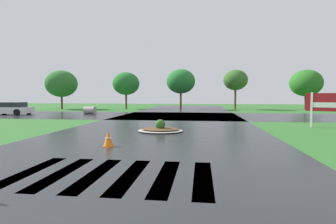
% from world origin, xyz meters
% --- Properties ---
extents(asphalt_roadway, '(11.49, 80.00, 0.01)m').
position_xyz_m(asphalt_roadway, '(0.00, 10.00, 0.00)').
color(asphalt_roadway, '#232628').
rests_on(asphalt_roadway, ground).
extents(asphalt_cross_road, '(90.00, 10.34, 0.01)m').
position_xyz_m(asphalt_cross_road, '(0.00, 23.09, 0.00)').
color(asphalt_cross_road, '#232628').
rests_on(asphalt_cross_road, ground).
extents(crosswalk_stripes, '(4.95, 3.01, 0.01)m').
position_xyz_m(crosswalk_stripes, '(0.00, 3.51, 0.00)').
color(crosswalk_stripes, white).
rests_on(crosswalk_stripes, ground).
extents(estate_billboard, '(2.77, 1.34, 2.19)m').
position_xyz_m(estate_billboard, '(10.13, 14.34, 1.47)').
color(estate_billboard, white).
rests_on(estate_billboard, ground).
extents(median_island, '(2.49, 2.10, 0.68)m').
position_xyz_m(median_island, '(-0.04, 11.59, 0.14)').
color(median_island, '#9E9B93').
rests_on(median_island, ground).
extents(car_silver_hatch, '(4.23, 2.08, 1.29)m').
position_xyz_m(car_silver_hatch, '(-17.38, 22.50, 0.61)').
color(car_silver_hatch, silver).
rests_on(car_silver_hatch, ground).
extents(drainage_pipe_stack, '(1.37, 1.00, 0.80)m').
position_xyz_m(drainage_pipe_stack, '(-9.67, 24.41, 0.40)').
color(drainage_pipe_stack, '#9E9B93').
rests_on(drainage_pipe_stack, ground).
extents(traffic_cone, '(0.40, 0.40, 0.63)m').
position_xyz_m(traffic_cone, '(-1.39, 7.07, 0.30)').
color(traffic_cone, orange).
rests_on(traffic_cone, ground).
extents(background_treeline, '(38.79, 6.69, 5.73)m').
position_xyz_m(background_treeline, '(-1.92, 35.09, 3.80)').
color(background_treeline, '#4C3823').
rests_on(background_treeline, ground).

